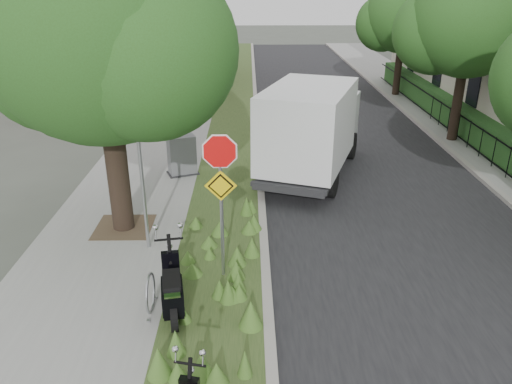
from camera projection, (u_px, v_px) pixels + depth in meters
ground at (292, 295)px, 10.08m from camera, size 120.00×120.00×0.00m
sidewalk_near at (160, 142)px, 19.17m from camera, size 3.50×60.00×0.12m
verge at (232, 142)px, 19.21m from camera, size 2.00×60.00×0.12m
kerb_near at (258, 141)px, 19.22m from camera, size 0.20×60.00×0.13m
road at (348, 142)px, 19.29m from camera, size 7.00×60.00×0.01m
kerb_far at (438, 141)px, 19.31m from camera, size 0.20×60.00×0.13m
footpath_far at (482, 141)px, 19.34m from camera, size 3.20×60.00×0.12m
street_tree_main at (98, 33)px, 10.74m from camera, size 6.21×5.54×7.66m
bare_post at (141, 166)px, 10.84m from camera, size 0.08×0.08×4.00m
bike_hoop at (150, 293)px, 9.29m from camera, size 0.06×0.78×0.77m
sign_assembly at (221, 178)px, 9.67m from camera, size 0.94×0.08×3.22m
fence_far at (459, 125)px, 19.08m from camera, size 0.04×24.00×1.00m
hedge_far at (477, 125)px, 19.09m from camera, size 1.00×24.00×1.10m
brick_building at (97, 9)px, 28.45m from camera, size 9.40×10.40×8.30m
far_tree_b at (468, 24)px, 17.65m from camera, size 4.83×4.31×6.56m
far_tree_c at (402, 18)px, 25.15m from camera, size 4.37×3.89×5.93m
scooter_far at (173, 294)px, 9.16m from camera, size 0.59×1.87×0.89m
box_truck at (312, 126)px, 15.52m from camera, size 3.89×5.96×2.52m
utility_cabinet at (182, 156)px, 15.72m from camera, size 1.10×0.92×1.25m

